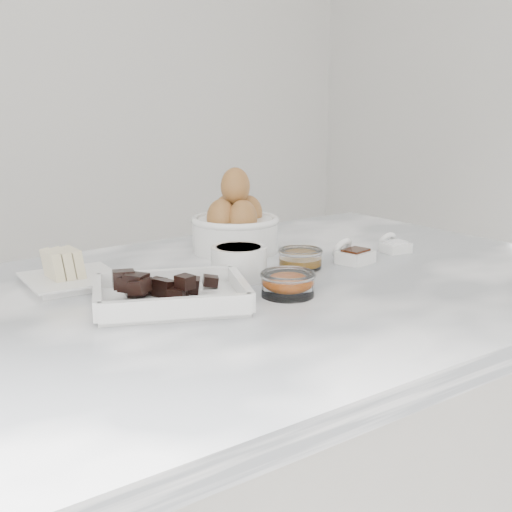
{
  "coord_description": "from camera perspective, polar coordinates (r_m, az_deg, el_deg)",
  "views": [
    {
      "loc": [
        -0.66,
        -0.87,
        1.25
      ],
      "look_at": [
        0.02,
        0.03,
        0.98
      ],
      "focal_mm": 50.0,
      "sensor_mm": 36.0,
      "label": 1
    }
  ],
  "objects": [
    {
      "name": "vanilla_spoon",
      "position": [
        1.29,
        7.69,
        0.14
      ],
      "size": [
        0.07,
        0.08,
        0.05
      ],
      "color": "white",
      "rests_on": "marble_slab"
    },
    {
      "name": "zest_bowl",
      "position": [
        1.08,
        2.57,
        -2.17
      ],
      "size": [
        0.09,
        0.09,
        0.04
      ],
      "color": "white",
      "rests_on": "marble_slab"
    },
    {
      "name": "butter_plate",
      "position": [
        1.17,
        -14.63,
        -1.35
      ],
      "size": [
        0.16,
        0.16,
        0.06
      ],
      "color": "white",
      "rests_on": "marble_slab"
    },
    {
      "name": "marble_slab",
      "position": [
        1.14,
        0.11,
        -3.36
      ],
      "size": [
        1.2,
        0.8,
        0.04
      ],
      "primitive_type": "cube",
      "color": "white",
      "rests_on": "cabinet"
    },
    {
      "name": "egg_bowl",
      "position": [
        1.36,
        -1.67,
        2.52
      ],
      "size": [
        0.17,
        0.17,
        0.16
      ],
      "color": "white",
      "rests_on": "marble_slab"
    },
    {
      "name": "sugar_ramekin",
      "position": [
        1.17,
        -1.38,
        -0.44
      ],
      "size": [
        0.09,
        0.09,
        0.05
      ],
      "color": "white",
      "rests_on": "marble_slab"
    },
    {
      "name": "honey_bowl",
      "position": [
        1.24,
        3.57,
        -0.16
      ],
      "size": [
        0.08,
        0.08,
        0.03
      ],
      "color": "white",
      "rests_on": "marble_slab"
    },
    {
      "name": "chocolate_dish",
      "position": [
        1.03,
        -6.86,
        -2.7
      ],
      "size": [
        0.27,
        0.24,
        0.06
      ],
      "color": "white",
      "rests_on": "marble_slab"
    },
    {
      "name": "salt_spoon",
      "position": [
        1.39,
        10.95,
        0.85
      ],
      "size": [
        0.05,
        0.07,
        0.04
      ],
      "color": "white",
      "rests_on": "marble_slab"
    }
  ]
}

